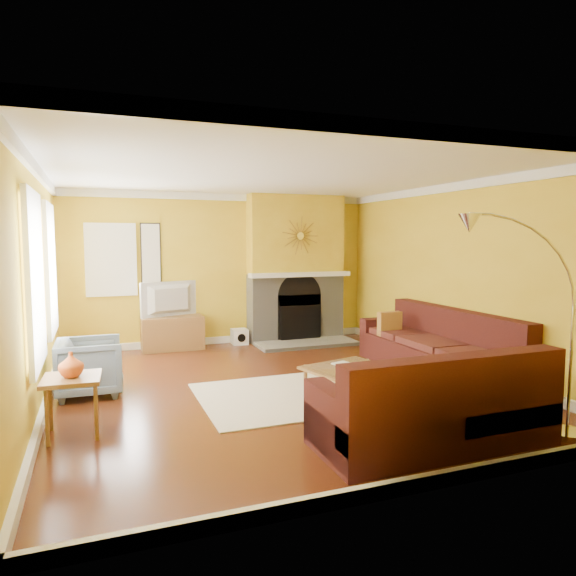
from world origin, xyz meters
name	(u,v)px	position (x,y,z in m)	size (l,w,h in m)	color
floor	(278,387)	(0.00, 0.00, -0.01)	(5.50, 6.00, 0.02)	#602B14
ceiling	(277,173)	(0.00, 0.00, 2.71)	(5.50, 6.00, 0.02)	white
wall_back	(222,269)	(0.00, 3.01, 1.35)	(5.50, 0.02, 2.70)	gold
wall_front	(418,315)	(0.00, -3.01, 1.35)	(5.50, 0.02, 2.70)	gold
wall_left	(36,290)	(-2.76, 0.00, 1.35)	(0.02, 6.00, 2.70)	gold
wall_right	(457,277)	(2.76, 0.00, 1.35)	(0.02, 6.00, 2.70)	gold
baseboard	(278,382)	(0.00, 0.00, 0.06)	(5.50, 6.00, 0.12)	white
crown_molding	(277,179)	(0.00, 0.00, 2.64)	(5.50, 6.00, 0.12)	white
window_left_near	(49,269)	(-2.72, 1.30, 1.50)	(0.06, 1.22, 1.72)	white
window_left_far	(33,280)	(-2.72, -0.60, 1.50)	(0.06, 1.22, 1.72)	white
window_back	(111,260)	(-1.90, 2.96, 1.55)	(0.82, 0.06, 1.22)	white
wall_art	(151,256)	(-1.25, 2.97, 1.60)	(0.34, 0.04, 1.14)	white
fireplace	(296,268)	(1.35, 2.80, 1.35)	(1.80, 0.40, 2.70)	gray
mantel	(300,274)	(1.35, 2.56, 1.25)	(1.92, 0.22, 0.08)	white
hearth	(307,344)	(1.35, 2.25, 0.03)	(1.80, 0.70, 0.06)	gray
sunburst	(300,236)	(1.35, 2.57, 1.95)	(0.70, 0.04, 0.70)	olive
rug	(300,394)	(0.13, -0.43, 0.01)	(2.40, 1.80, 0.02)	beige
sectional_sofa	(389,357)	(1.18, -0.74, 0.45)	(3.13, 3.92, 0.90)	#471916
coffee_table	(353,384)	(0.65, -0.81, 0.19)	(0.95, 0.95, 0.38)	white
media_console	(172,333)	(-0.95, 2.75, 0.29)	(1.04, 0.47, 0.57)	olive
tv	(172,299)	(-0.95, 2.75, 0.87)	(1.04, 0.14, 0.60)	black
subwoofer	(239,337)	(0.25, 2.77, 0.14)	(0.27, 0.27, 0.27)	white
armchair	(90,367)	(-2.25, 0.49, 0.35)	(0.74, 0.76, 0.70)	slate
side_table	(73,406)	(-2.40, -0.86, 0.29)	(0.53, 0.53, 0.58)	olive
vase	(71,364)	(-2.40, -0.86, 0.70)	(0.23, 0.23, 0.24)	#D8591E
book	(339,366)	(0.51, -0.72, 0.39)	(0.21, 0.28, 0.03)	white
arc_lamp	(526,333)	(1.46, -2.57, 1.05)	(1.34, 0.36, 2.10)	silver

